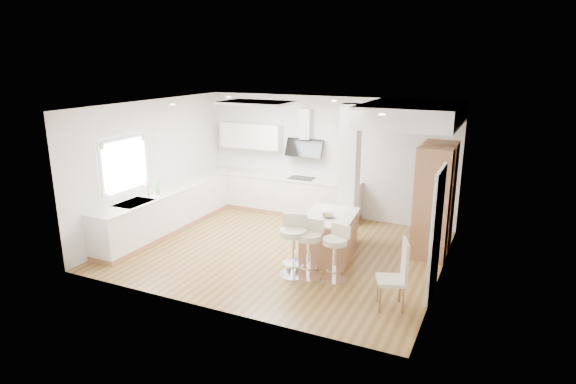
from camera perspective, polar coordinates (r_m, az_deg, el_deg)
The scene contains 18 objects.
ground at distance 9.50m, azimuth -0.92°, elevation -6.87°, with size 6.00×6.00×0.00m, color olive.
ceiling at distance 9.50m, azimuth -0.92°, elevation -6.87°, with size 6.00×5.00×0.02m, color white.
wall_back at distance 11.30m, azimuth 4.60°, elevation 4.17°, with size 6.00×0.04×2.80m, color silver.
wall_left at distance 10.68m, azimuth -15.62°, elevation 2.97°, with size 0.04×5.00×2.80m, color silver.
wall_right at distance 8.24m, azimuth 18.16°, elevation -0.90°, with size 0.04×5.00×2.80m, color silver.
skylight at distance 9.71m, azimuth -3.69°, elevation 10.49°, with size 4.10×2.10×0.06m.
window_left at distance 9.94m, azimuth -18.88°, elevation 3.53°, with size 0.06×1.28×1.07m.
doorway_right at distance 7.80m, azimuth 17.15°, elevation -4.84°, with size 0.05×1.00×2.10m.
counter_left at distance 10.90m, azimuth -13.27°, elevation -1.75°, with size 0.63×4.50×1.35m.
counter_back at distance 11.55m, azimuth -0.20°, elevation 0.89°, with size 3.62×0.63×2.50m.
pillar at distance 9.53m, azimuth 7.24°, elevation 1.95°, with size 0.35×0.35×2.80m.
soffit at distance 9.51m, azimuth 14.45°, elevation 8.90°, with size 1.78×2.20×0.40m.
oven_column at distance 9.55m, azimuth 17.02°, elevation -0.78°, with size 0.63×1.21×2.10m.
peninsula at distance 9.09m, azimuth 4.95°, elevation -5.18°, with size 1.03×1.44×0.89m.
bar_stool_a at distance 8.21m, azimuth 0.66°, elevation -6.00°, with size 0.59×0.59×1.08m.
bar_stool_b at distance 8.18m, azimuth 2.56°, elevation -6.40°, with size 0.46×0.46×1.01m.
bar_stool_c at distance 8.11m, azimuth 5.65°, elevation -6.88°, with size 0.54×0.54×0.96m.
dining_chair at distance 7.39m, azimuth 12.91°, elevation -9.24°, with size 0.54×0.54×1.07m.
Camera 1 is at (3.84, -7.89, 3.63)m, focal length 30.00 mm.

